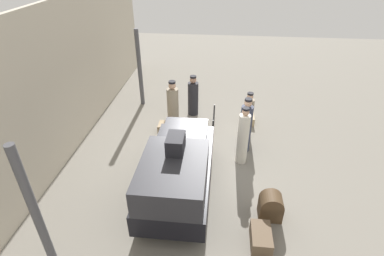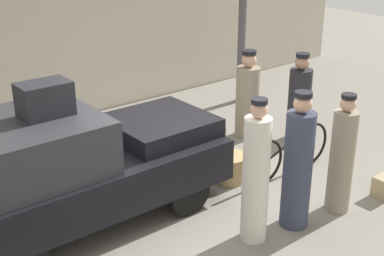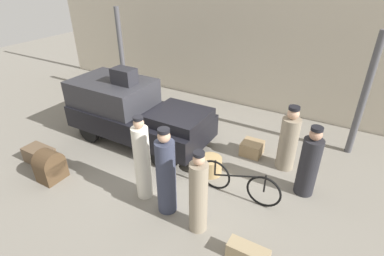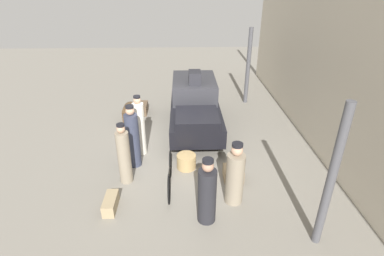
% 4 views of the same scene
% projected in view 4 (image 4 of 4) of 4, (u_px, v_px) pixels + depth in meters
% --- Properties ---
extents(ground_plane, '(30.00, 30.00, 0.00)m').
position_uv_depth(ground_plane, '(185.00, 153.00, 9.20)').
color(ground_plane, gray).
extents(station_building_facade, '(16.00, 0.15, 4.50)m').
position_uv_depth(station_building_facade, '(331.00, 81.00, 8.29)').
color(station_building_facade, beige).
rests_on(station_building_facade, ground).
extents(canopy_pillar_left, '(0.17, 0.17, 3.08)m').
position_uv_depth(canopy_pillar_left, '(248.00, 67.00, 12.15)').
color(canopy_pillar_left, '#4C4C51').
rests_on(canopy_pillar_left, ground).
extents(canopy_pillar_right, '(0.17, 0.17, 3.08)m').
position_uv_depth(canopy_pillar_right, '(331.00, 180.00, 5.46)').
color(canopy_pillar_right, '#4C4C51').
rests_on(canopy_pillar_right, ground).
extents(truck, '(3.84, 1.65, 1.59)m').
position_uv_depth(truck, '(195.00, 105.00, 10.33)').
color(truck, black).
rests_on(truck, ground).
extents(bicycle, '(1.79, 0.04, 0.76)m').
position_uv_depth(bicycle, '(170.00, 175.00, 7.54)').
color(bicycle, black).
rests_on(bicycle, ground).
extents(wicker_basket, '(0.54, 0.54, 0.41)m').
position_uv_depth(wicker_basket, '(186.00, 161.00, 8.40)').
color(wicker_basket, tan).
rests_on(wicker_basket, ground).
extents(porter_standing_middle, '(0.42, 0.42, 1.60)m').
position_uv_depth(porter_standing_middle, '(235.00, 176.00, 6.92)').
color(porter_standing_middle, gray).
rests_on(porter_standing_middle, ground).
extents(conductor_in_dark_uniform, '(0.37, 0.37, 1.84)m').
position_uv_depth(conductor_in_dark_uniform, '(133.00, 139.00, 8.24)').
color(conductor_in_dark_uniform, '#33384C').
rests_on(conductor_in_dark_uniform, ground).
extents(porter_carrying_trunk, '(0.40, 0.40, 1.59)m').
position_uv_depth(porter_carrying_trunk, '(207.00, 194.00, 6.37)').
color(porter_carrying_trunk, '#232328').
rests_on(porter_carrying_trunk, ground).
extents(porter_lifting_near_truck, '(0.33, 0.33, 1.86)m').
position_uv_depth(porter_lifting_near_truck, '(139.00, 127.00, 8.81)').
color(porter_lifting_near_truck, silver).
rests_on(porter_lifting_near_truck, ground).
extents(porter_with_bicycle, '(0.33, 0.33, 1.68)m').
position_uv_depth(porter_with_bicycle, '(124.00, 156.00, 7.59)').
color(porter_with_bicycle, gray).
rests_on(porter_with_bicycle, ground).
extents(trunk_umber_medium, '(0.51, 0.50, 0.35)m').
position_uv_depth(trunk_umber_medium, '(233.00, 173.00, 7.95)').
color(trunk_umber_medium, '#937A56').
rests_on(trunk_umber_medium, ground).
extents(suitcase_black_upright, '(0.75, 0.44, 0.38)m').
position_uv_depth(suitcase_black_upright, '(142.00, 108.00, 11.77)').
color(suitcase_black_upright, brown).
rests_on(suitcase_black_upright, ground).
extents(suitcase_small_leather, '(0.69, 0.28, 0.29)m').
position_uv_depth(suitcase_small_leather, '(111.00, 203.00, 6.94)').
color(suitcase_small_leather, '#9E8966').
rests_on(suitcase_small_leather, ground).
extents(suitcase_tan_flat, '(0.45, 0.56, 0.73)m').
position_uv_depth(suitcase_tan_flat, '(131.00, 113.00, 10.95)').
color(suitcase_tan_flat, '#4C3823').
rests_on(suitcase_tan_flat, ground).
extents(trunk_on_truck_roof, '(0.60, 0.40, 0.41)m').
position_uv_depth(trunk_on_truck_roof, '(195.00, 77.00, 10.07)').
color(trunk_on_truck_roof, '#232328').
rests_on(trunk_on_truck_roof, truck).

